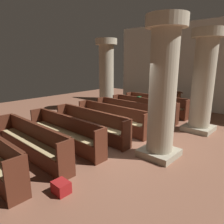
{
  "coord_description": "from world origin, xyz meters",
  "views": [
    {
      "loc": [
        3.97,
        -4.91,
        2.58
      ],
      "look_at": [
        -0.94,
        0.44,
        0.75
      ],
      "focal_mm": 33.13,
      "sensor_mm": 36.0,
      "label": 1
    }
  ],
  "objects_px": {
    "hymn_book": "(139,97)",
    "pew_row_6": "(31,140)",
    "pew_row_4": "(90,123)",
    "pillar_far_side": "(106,74)",
    "lectern": "(176,103)",
    "pillar_aisle_side": "(203,80)",
    "pew_row_0": "(155,104)",
    "kneeler_box_red": "(61,187)",
    "pew_row_5": "(64,131)",
    "pillar_aisle_rear": "(163,88)",
    "pew_row_3": "(111,117)",
    "pew_row_1": "(143,108)",
    "pew_row_2": "(129,112)"
  },
  "relations": [
    {
      "from": "hymn_book",
      "to": "pew_row_6",
      "type": "bearing_deg",
      "value": -86.14
    },
    {
      "from": "pew_row_4",
      "to": "hymn_book",
      "type": "bearing_deg",
      "value": 96.27
    },
    {
      "from": "pillar_far_side",
      "to": "lectern",
      "type": "distance_m",
      "value": 3.9
    },
    {
      "from": "hymn_book",
      "to": "pillar_aisle_side",
      "type": "bearing_deg",
      "value": -3.29
    },
    {
      "from": "pew_row_0",
      "to": "kneeler_box_red",
      "type": "bearing_deg",
      "value": -74.06
    },
    {
      "from": "pew_row_6",
      "to": "kneeler_box_red",
      "type": "relative_size",
      "value": 9.68
    },
    {
      "from": "lectern",
      "to": "kneeler_box_red",
      "type": "height_order",
      "value": "lectern"
    },
    {
      "from": "pew_row_5",
      "to": "pillar_aisle_rear",
      "type": "bearing_deg",
      "value": 28.38
    },
    {
      "from": "pew_row_0",
      "to": "pew_row_6",
      "type": "relative_size",
      "value": 1.0
    },
    {
      "from": "pew_row_3",
      "to": "pew_row_6",
      "type": "height_order",
      "value": "same"
    },
    {
      "from": "pew_row_1",
      "to": "pillar_far_side",
      "type": "relative_size",
      "value": 0.9
    },
    {
      "from": "pew_row_5",
      "to": "pillar_aisle_side",
      "type": "height_order",
      "value": "pillar_aisle_side"
    },
    {
      "from": "pew_row_3",
      "to": "pew_row_2",
      "type": "bearing_deg",
      "value": 90.0
    },
    {
      "from": "pew_row_5",
      "to": "kneeler_box_red",
      "type": "distance_m",
      "value": 2.42
    },
    {
      "from": "pew_row_4",
      "to": "pillar_aisle_rear",
      "type": "xyz_separation_m",
      "value": [
        2.5,
        0.29,
        1.4
      ]
    },
    {
      "from": "pew_row_0",
      "to": "pillar_far_side",
      "type": "distance_m",
      "value": 2.96
    },
    {
      "from": "pew_row_3",
      "to": "lectern",
      "type": "distance_m",
      "value": 4.37
    },
    {
      "from": "pew_row_2",
      "to": "pew_row_4",
      "type": "height_order",
      "value": "same"
    },
    {
      "from": "pew_row_6",
      "to": "hymn_book",
      "type": "height_order",
      "value": "hymn_book"
    },
    {
      "from": "pew_row_6",
      "to": "pillar_aisle_side",
      "type": "relative_size",
      "value": 0.9
    },
    {
      "from": "pew_row_1",
      "to": "kneeler_box_red",
      "type": "distance_m",
      "value": 5.99
    },
    {
      "from": "pew_row_2",
      "to": "pillar_aisle_rear",
      "type": "xyz_separation_m",
      "value": [
        2.5,
        -1.82,
        1.4
      ]
    },
    {
      "from": "pew_row_5",
      "to": "pillar_aisle_side",
      "type": "distance_m",
      "value": 5.12
    },
    {
      "from": "pew_row_2",
      "to": "kneeler_box_red",
      "type": "xyz_separation_m",
      "value": [
        1.92,
        -4.6,
        -0.36
      ]
    },
    {
      "from": "pew_row_1",
      "to": "pillar_aisle_rear",
      "type": "relative_size",
      "value": 0.9
    },
    {
      "from": "pew_row_3",
      "to": "pew_row_4",
      "type": "height_order",
      "value": "same"
    },
    {
      "from": "pillar_aisle_rear",
      "to": "pillar_aisle_side",
      "type": "bearing_deg",
      "value": 90.0
    },
    {
      "from": "pew_row_4",
      "to": "pew_row_2",
      "type": "bearing_deg",
      "value": 90.0
    },
    {
      "from": "pillar_aisle_side",
      "to": "pew_row_0",
      "type": "bearing_deg",
      "value": 157.58
    },
    {
      "from": "pew_row_3",
      "to": "pew_row_5",
      "type": "bearing_deg",
      "value": -90.0
    },
    {
      "from": "pew_row_2",
      "to": "pew_row_6",
      "type": "distance_m",
      "value": 4.22
    },
    {
      "from": "pew_row_5",
      "to": "pew_row_6",
      "type": "height_order",
      "value": "same"
    },
    {
      "from": "pew_row_5",
      "to": "lectern",
      "type": "xyz_separation_m",
      "value": [
        0.54,
        6.45,
        -0.03
      ]
    },
    {
      "from": "pew_row_4",
      "to": "lectern",
      "type": "xyz_separation_m",
      "value": [
        0.54,
        5.39,
        -0.03
      ]
    },
    {
      "from": "pillar_aisle_side",
      "to": "pillar_aisle_rear",
      "type": "height_order",
      "value": "same"
    },
    {
      "from": "pew_row_5",
      "to": "pillar_far_side",
      "type": "height_order",
      "value": "pillar_far_side"
    },
    {
      "from": "pew_row_0",
      "to": "pew_row_4",
      "type": "bearing_deg",
      "value": -90.0
    },
    {
      "from": "pillar_aisle_side",
      "to": "pillar_aisle_rear",
      "type": "distance_m",
      "value": 2.89
    },
    {
      "from": "pew_row_1",
      "to": "pew_row_2",
      "type": "xyz_separation_m",
      "value": [
        0.0,
        -1.06,
        0.0
      ]
    },
    {
      "from": "pew_row_1",
      "to": "pillar_aisle_rear",
      "type": "bearing_deg",
      "value": -48.96
    },
    {
      "from": "pew_row_1",
      "to": "pillar_aisle_side",
      "type": "xyz_separation_m",
      "value": [
        2.5,
        0.02,
        1.4
      ]
    },
    {
      "from": "pillar_aisle_side",
      "to": "lectern",
      "type": "xyz_separation_m",
      "value": [
        -1.96,
        2.2,
        -1.43
      ]
    },
    {
      "from": "pew_row_0",
      "to": "pillar_aisle_side",
      "type": "distance_m",
      "value": 3.05
    },
    {
      "from": "hymn_book",
      "to": "pillar_far_side",
      "type": "bearing_deg",
      "value": -179.42
    },
    {
      "from": "pillar_far_side",
      "to": "pew_row_2",
      "type": "bearing_deg",
      "value": -26.53
    },
    {
      "from": "pew_row_1",
      "to": "hymn_book",
      "type": "distance_m",
      "value": 0.61
    },
    {
      "from": "pew_row_1",
      "to": "hymn_book",
      "type": "bearing_deg",
      "value": 152.89
    },
    {
      "from": "pew_row_5",
      "to": "pillar_aisle_side",
      "type": "bearing_deg",
      "value": 59.51
    },
    {
      "from": "pew_row_0",
      "to": "hymn_book",
      "type": "bearing_deg",
      "value": -113.03
    },
    {
      "from": "pew_row_2",
      "to": "kneeler_box_red",
      "type": "height_order",
      "value": "pew_row_2"
    }
  ]
}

